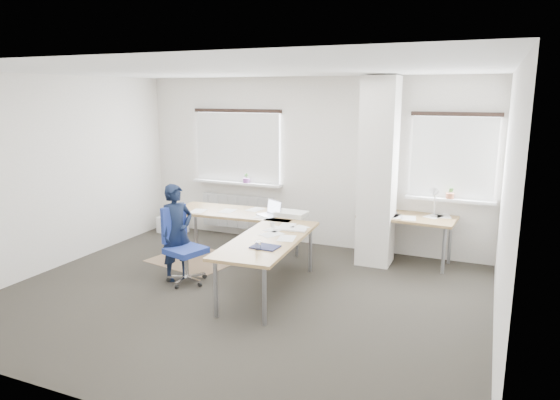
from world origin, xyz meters
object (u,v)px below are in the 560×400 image
at_px(desk_main, 254,226).
at_px(desk_side, 407,219).
at_px(person, 177,232).
at_px(task_chair, 184,262).

height_order(desk_main, desk_side, desk_side).
bearing_deg(person, task_chair, -92.13).
relative_size(task_chair, person, 0.78).
distance_m(desk_main, task_chair, 1.08).
xyz_separation_m(desk_side, task_chair, (-2.64, -2.03, -0.40)).
bearing_deg(desk_side, task_chair, -137.78).
distance_m(desk_side, person, 3.41).
distance_m(desk_main, person, 1.08).
distance_m(desk_side, task_chair, 3.35).
bearing_deg(person, desk_main, -29.95).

